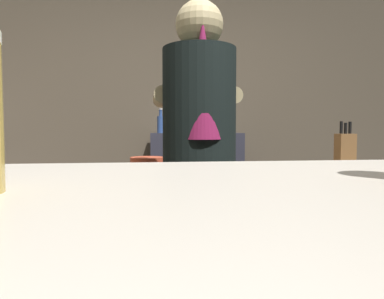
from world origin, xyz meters
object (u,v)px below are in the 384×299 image
at_px(bottle_olive_oil, 161,124).
at_px(chefs_knife, 236,167).
at_px(knife_block, 345,149).
at_px(bottle_hot_sauce, 219,125).
at_px(bartender, 199,157).
at_px(mixing_bowl, 147,162).

bearing_deg(bottle_olive_oil, chefs_knife, -72.31).
bearing_deg(knife_block, bottle_olive_oil, 128.69).
distance_m(bottle_hot_sauce, bottle_olive_oil, 0.60).
bearing_deg(bottle_hot_sauce, bartender, -104.19).
xyz_separation_m(chefs_knife, bottle_olive_oil, (-0.41, 1.28, 0.28)).
height_order(mixing_bowl, bottle_hot_sauce, bottle_hot_sauce).
height_order(bottle_hot_sauce, bottle_olive_oil, bottle_olive_oil).
height_order(bartender, bottle_olive_oil, bartender).
bearing_deg(chefs_knife, bottle_olive_oil, 93.67).
relative_size(mixing_bowl, chefs_knife, 0.86).
xyz_separation_m(bartender, mixing_bowl, (-0.25, 0.53, -0.07)).
height_order(mixing_bowl, bottle_olive_oil, bottle_olive_oil).
bearing_deg(bartender, knife_block, -69.47).
relative_size(bartender, chefs_knife, 7.13).
distance_m(mixing_bowl, bottle_olive_oil, 1.19).
bearing_deg(bottle_olive_oil, mixing_bowl, -95.78).
bearing_deg(bartender, bottle_olive_oil, 4.08).
xyz_separation_m(knife_block, chefs_knife, (-0.66, 0.05, -0.10)).
distance_m(bartender, bottle_hot_sauce, 1.88).
relative_size(chefs_knife, bottle_hot_sauce, 1.22).
xyz_separation_m(chefs_knife, bottle_hot_sauce, (0.18, 1.41, 0.27)).
xyz_separation_m(knife_block, bottle_olive_oil, (-1.07, 1.33, 0.18)).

